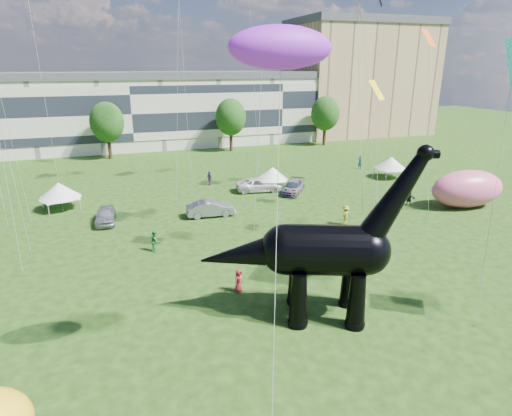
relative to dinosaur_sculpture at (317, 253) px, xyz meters
name	(u,v)px	position (x,y,z in m)	size (l,w,h in m)	color
ground	(349,327)	(1.31, -1.90, -4.06)	(220.00, 220.00, 0.00)	#16330C
terrace_row	(130,114)	(-6.69, 60.10, 1.94)	(78.00, 11.00, 12.00)	beige
apartment_block	(359,81)	(41.31, 63.10, 6.94)	(28.00, 18.00, 22.00)	tan
tree_mid_left	(107,119)	(-10.69, 51.10, 2.23)	(5.20, 5.20, 9.44)	#382314
tree_mid_right	(231,114)	(9.31, 51.10, 2.23)	(5.20, 5.20, 9.44)	#382314
tree_far_right	(325,111)	(27.31, 51.10, 2.23)	(5.20, 5.20, 9.44)	#382314
dinosaur_sculpture	(317,253)	(0.00, 0.00, 0.00)	(12.88, 6.59, 10.75)	black
car_silver	(105,215)	(-11.71, 20.67, -3.30)	(1.79, 4.44, 1.51)	#B1B0B5
car_grey	(211,209)	(-1.84, 19.25, -3.27)	(1.66, 4.77, 1.57)	gray
car_white	(259,185)	(5.63, 26.02, -3.30)	(2.52, 5.46, 1.52)	silver
car_dark	(293,187)	(9.18, 24.06, -3.36)	(1.95, 4.79, 1.39)	#595960
gazebo_near	(272,173)	(7.56, 26.65, -2.20)	(4.48, 4.48, 2.64)	white
gazebo_far	(391,163)	(24.22, 26.41, -2.08)	(4.30, 4.30, 2.82)	white
gazebo_left	(59,191)	(-16.04, 26.39, -2.05)	(5.13, 5.13, 2.86)	silver
inflatable_pink	(467,189)	(24.24, 13.36, -2.07)	(7.94, 3.97, 3.97)	#E35883
visitors	(264,227)	(1.32, 12.61, -3.18)	(50.72, 44.43, 1.87)	#502D65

